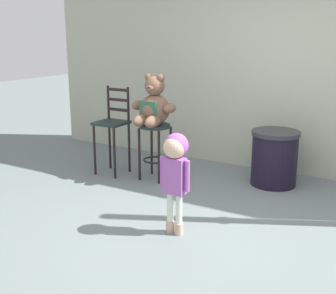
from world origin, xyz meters
TOP-DOWN VIEW (x-y plane):
  - ground_plane at (0.00, 0.00)m, footprint 24.00×24.00m
  - building_wall at (0.00, 2.25)m, footprint 7.31×0.30m
  - bar_stool_with_teddy at (-1.27, 1.02)m, footprint 0.38×0.38m
  - teddy_bear at (-1.27, 0.99)m, footprint 0.58×0.52m
  - child_walking at (-0.29, -0.22)m, footprint 0.30×0.24m
  - trash_bin at (0.08, 1.56)m, footprint 0.57×0.57m
  - bar_chair_empty at (-1.88, 0.96)m, footprint 0.38×0.38m

SIDE VIEW (x-z plane):
  - ground_plane at x=0.00m, z-range 0.00..0.00m
  - trash_bin at x=0.08m, z-range 0.00..0.67m
  - bar_stool_with_teddy at x=-1.27m, z-range 0.15..0.85m
  - bar_chair_empty at x=-1.88m, z-range 0.06..1.18m
  - child_walking at x=-0.29m, z-range 0.21..1.16m
  - teddy_bear at x=-1.27m, z-range 0.62..1.24m
  - building_wall at x=0.00m, z-range 0.00..3.99m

